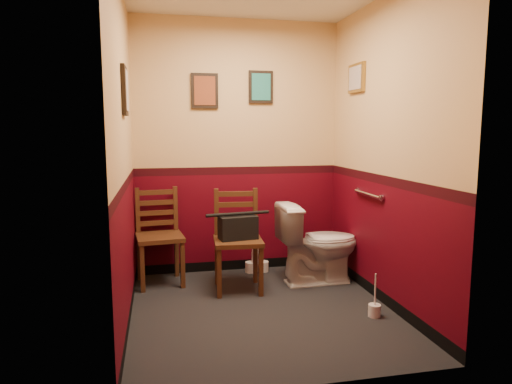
{
  "coord_description": "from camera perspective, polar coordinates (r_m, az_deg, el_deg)",
  "views": [
    {
      "loc": [
        -0.83,
        -3.67,
        1.55
      ],
      "look_at": [
        0.0,
        0.25,
        1.0
      ],
      "focal_mm": 32.0,
      "sensor_mm": 36.0,
      "label": 1
    }
  ],
  "objects": [
    {
      "name": "floor",
      "position": [
        4.07,
        0.75,
        -14.58
      ],
      "size": [
        2.2,
        2.4,
        0.0
      ],
      "primitive_type": "cube",
      "color": "black",
      "rests_on": "ground"
    },
    {
      "name": "wall_back",
      "position": [
        4.94,
        -2.3,
        5.49
      ],
      "size": [
        2.2,
        0.0,
        2.7
      ],
      "primitive_type": "cube",
      "rotation": [
        1.57,
        0.0,
        0.0
      ],
      "color": "#48040F",
      "rests_on": "ground"
    },
    {
      "name": "wall_front",
      "position": [
        2.61,
        6.62,
        3.39
      ],
      "size": [
        2.2,
        0.0,
        2.7
      ],
      "primitive_type": "cube",
      "rotation": [
        -1.57,
        0.0,
        0.0
      ],
      "color": "#48040F",
      "rests_on": "ground"
    },
    {
      "name": "wall_left",
      "position": [
        3.68,
        -16.2,
        4.4
      ],
      "size": [
        0.0,
        2.4,
        2.7
      ],
      "primitive_type": "cube",
      "rotation": [
        1.57,
        0.0,
        1.57
      ],
      "color": "#48040F",
      "rests_on": "ground"
    },
    {
      "name": "wall_right",
      "position": [
        4.15,
        15.83,
        4.76
      ],
      "size": [
        0.0,
        2.4,
        2.7
      ],
      "primitive_type": "cube",
      "rotation": [
        1.57,
        0.0,
        -1.57
      ],
      "color": "#48040F",
      "rests_on": "ground"
    },
    {
      "name": "grab_bar",
      "position": [
        4.39,
        13.77,
        -0.25
      ],
      "size": [
        0.05,
        0.56,
        0.06
      ],
      "color": "silver",
      "rests_on": "wall_right"
    },
    {
      "name": "framed_print_back_a",
      "position": [
        4.89,
        -6.44,
        12.46
      ],
      "size": [
        0.28,
        0.04,
        0.36
      ],
      "color": "black",
      "rests_on": "wall_back"
    },
    {
      "name": "framed_print_back_b",
      "position": [
        4.99,
        0.61,
        12.99
      ],
      "size": [
        0.26,
        0.04,
        0.34
      ],
      "color": "black",
      "rests_on": "wall_back"
    },
    {
      "name": "framed_print_left",
      "position": [
        3.79,
        -16.06,
        12.07
      ],
      "size": [
        0.04,
        0.3,
        0.38
      ],
      "color": "black",
      "rests_on": "wall_left"
    },
    {
      "name": "framed_print_right",
      "position": [
        4.7,
        12.43,
        13.74
      ],
      "size": [
        0.04,
        0.34,
        0.28
      ],
      "color": "olive",
      "rests_on": "wall_right"
    },
    {
      "name": "toilet",
      "position": [
        4.69,
        7.76,
        -6.42
      ],
      "size": [
        0.83,
        0.48,
        0.8
      ],
      "primitive_type": "imported",
      "rotation": [
        0.0,
        0.0,
        1.6
      ],
      "color": "white",
      "rests_on": "floor"
    },
    {
      "name": "toilet_brush",
      "position": [
        4.05,
        14.6,
        -14.04
      ],
      "size": [
        0.1,
        0.1,
        0.37
      ],
      "color": "silver",
      "rests_on": "floor"
    },
    {
      "name": "chair_left",
      "position": [
        4.72,
        -12.01,
        -5.42
      ],
      "size": [
        0.5,
        0.5,
        0.96
      ],
      "rotation": [
        0.0,
        0.0,
        0.11
      ],
      "color": "#432614",
      "rests_on": "floor"
    },
    {
      "name": "chair_right",
      "position": [
        4.45,
        -2.31,
        -6.01
      ],
      "size": [
        0.49,
        0.49,
        0.97
      ],
      "rotation": [
        0.0,
        0.0,
        -0.07
      ],
      "color": "#432614",
      "rests_on": "floor"
    },
    {
      "name": "handbag",
      "position": [
        4.38,
        -2.27,
        -4.43
      ],
      "size": [
        0.38,
        0.23,
        0.26
      ],
      "rotation": [
        0.0,
        0.0,
        0.15
      ],
      "color": "black",
      "rests_on": "chair_right"
    },
    {
      "name": "tp_stack",
      "position": [
        5.04,
        0.14,
        -8.44
      ],
      "size": [
        0.26,
        0.16,
        0.34
      ],
      "color": "silver",
      "rests_on": "floor"
    }
  ]
}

